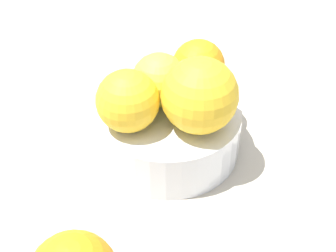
# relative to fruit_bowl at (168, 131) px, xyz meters

# --- Properties ---
(ground_plane) EXTENTS (1.10, 1.10, 0.02)m
(ground_plane) POSITION_rel_fruit_bowl_xyz_m (0.00, 0.00, -0.04)
(ground_plane) COLOR #BCB29E
(fruit_bowl) EXTENTS (0.17, 0.17, 0.06)m
(fruit_bowl) POSITION_rel_fruit_bowl_xyz_m (0.00, 0.00, 0.00)
(fruit_bowl) COLOR silver
(fruit_bowl) RESTS_ON ground_plane
(orange_in_bowl_0) EXTENTS (0.08, 0.08, 0.08)m
(orange_in_bowl_0) POSITION_rel_fruit_bowl_xyz_m (0.04, 0.01, 0.07)
(orange_in_bowl_0) COLOR yellow
(orange_in_bowl_0) RESTS_ON fruit_bowl
(orange_in_bowl_1) EXTENTS (0.07, 0.07, 0.07)m
(orange_in_bowl_1) POSITION_rel_fruit_bowl_xyz_m (-0.00, -0.05, 0.07)
(orange_in_bowl_1) COLOR yellow
(orange_in_bowl_1) RESTS_ON fruit_bowl
(orange_in_bowl_2) EXTENTS (0.06, 0.06, 0.06)m
(orange_in_bowl_2) POSITION_rel_fruit_bowl_xyz_m (-0.02, 0.00, 0.06)
(orange_in_bowl_2) COLOR yellow
(orange_in_bowl_2) RESTS_ON fruit_bowl
(orange_in_bowl_3) EXTENTS (0.06, 0.06, 0.06)m
(orange_in_bowl_3) POSITION_rel_fruit_bowl_xyz_m (-0.02, 0.05, 0.06)
(orange_in_bowl_3) COLOR orange
(orange_in_bowl_3) RESTS_ON fruit_bowl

